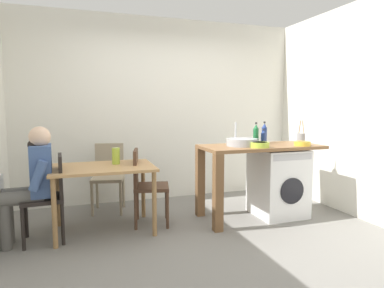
% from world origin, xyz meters
% --- Properties ---
extents(ground_plane, '(5.46, 5.46, 0.00)m').
position_xyz_m(ground_plane, '(0.00, 0.00, 0.00)').
color(ground_plane, slate).
extents(wall_back, '(4.60, 0.10, 2.70)m').
position_xyz_m(wall_back, '(0.00, 1.75, 1.35)').
color(wall_back, silver).
rests_on(wall_back, ground_plane).
extents(wall_counter_side, '(0.10, 3.80, 2.70)m').
position_xyz_m(wall_counter_side, '(2.15, 0.00, 1.35)').
color(wall_counter_side, silver).
rests_on(wall_counter_side, ground_plane).
extents(dining_table, '(1.10, 0.76, 0.74)m').
position_xyz_m(dining_table, '(-0.96, 0.57, 0.64)').
color(dining_table, tan).
rests_on(dining_table, ground_plane).
extents(chair_person_seat, '(0.42, 0.42, 0.90)m').
position_xyz_m(chair_person_seat, '(-1.50, 0.47, 0.51)').
color(chair_person_seat, black).
rests_on(chair_person_seat, ground_plane).
extents(chair_opposite, '(0.48, 0.48, 0.90)m').
position_xyz_m(chair_opposite, '(-0.48, 0.63, 0.51)').
color(chair_opposite, '#4C3323').
rests_on(chair_opposite, ground_plane).
extents(chair_spare_by_wall, '(0.48, 0.48, 0.90)m').
position_xyz_m(chair_spare_by_wall, '(-0.84, 1.34, 0.51)').
color(chair_spare_by_wall, gray).
rests_on(chair_spare_by_wall, ground_plane).
extents(seated_person, '(0.51, 0.52, 1.20)m').
position_xyz_m(seated_person, '(-1.66, 0.46, 0.67)').
color(seated_person, '#595651').
rests_on(seated_person, ground_plane).
extents(kitchen_counter, '(1.50, 0.68, 0.92)m').
position_xyz_m(kitchen_counter, '(0.74, 0.43, 0.76)').
color(kitchen_counter, brown).
rests_on(kitchen_counter, ground_plane).
extents(washing_machine, '(0.60, 0.61, 0.86)m').
position_xyz_m(washing_machine, '(1.21, 0.43, 0.43)').
color(washing_machine, white).
rests_on(washing_machine, ground_plane).
extents(sink_basin, '(0.38, 0.38, 0.09)m').
position_xyz_m(sink_basin, '(0.68, 0.43, 0.97)').
color(sink_basin, '#9EA0A5').
rests_on(sink_basin, kitchen_counter).
extents(tap, '(0.02, 0.02, 0.28)m').
position_xyz_m(tap, '(0.68, 0.61, 1.06)').
color(tap, '#B2B2B7').
rests_on(tap, kitchen_counter).
extents(bottle_tall_green, '(0.07, 0.07, 0.28)m').
position_xyz_m(bottle_tall_green, '(0.93, 0.53, 1.05)').
color(bottle_tall_green, '#19592D').
rests_on(bottle_tall_green, kitchen_counter).
extents(bottle_squat_brown, '(0.06, 0.06, 0.19)m').
position_xyz_m(bottle_squat_brown, '(1.05, 0.55, 1.01)').
color(bottle_squat_brown, navy).
rests_on(bottle_squat_brown, kitchen_counter).
extents(bottle_clear_small, '(0.07, 0.07, 0.28)m').
position_xyz_m(bottle_clear_small, '(1.13, 0.67, 1.05)').
color(bottle_clear_small, navy).
rests_on(bottle_clear_small, kitchen_counter).
extents(mixing_bowl, '(0.23, 0.23, 0.06)m').
position_xyz_m(mixing_bowl, '(0.81, 0.23, 0.96)').
color(mixing_bowl, '#A8C63D').
rests_on(mixing_bowl, kitchen_counter).
extents(utensil_crock, '(0.11, 0.11, 0.30)m').
position_xyz_m(utensil_crock, '(1.58, 0.48, 0.99)').
color(utensil_crock, gray).
rests_on(utensil_crock, kitchen_counter).
extents(colander, '(0.20, 0.20, 0.06)m').
position_xyz_m(colander, '(1.40, 0.21, 0.95)').
color(colander, gold).
rests_on(colander, kitchen_counter).
extents(vase, '(0.09, 0.09, 0.19)m').
position_xyz_m(vase, '(-0.81, 0.67, 0.83)').
color(vase, '#A8C63D').
rests_on(vase, dining_table).
extents(scissors, '(0.15, 0.06, 0.01)m').
position_xyz_m(scissors, '(0.90, 0.33, 0.92)').
color(scissors, '#B2B2B7').
rests_on(scissors, kitchen_counter).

